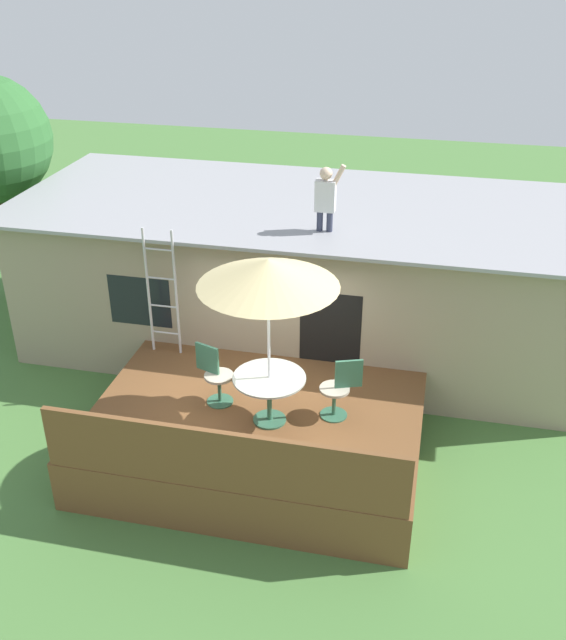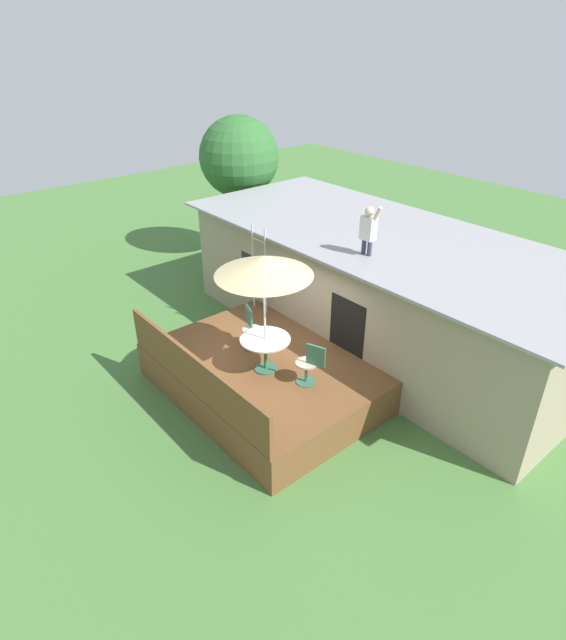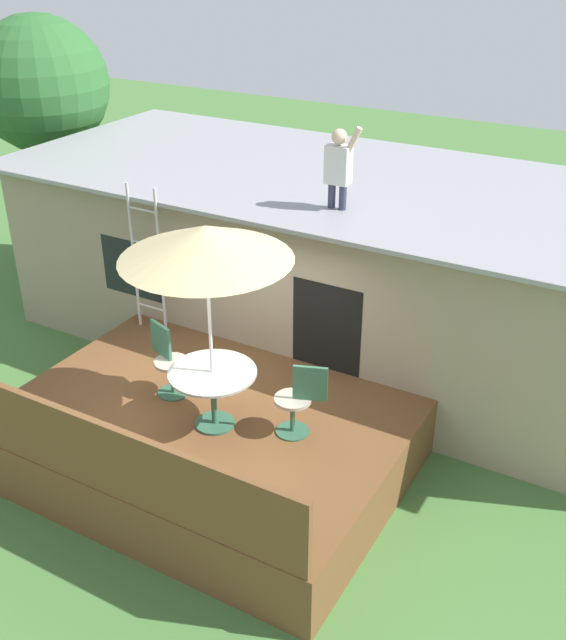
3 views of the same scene
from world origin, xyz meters
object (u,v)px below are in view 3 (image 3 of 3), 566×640
Objects in this scene: backyard_tree at (41,86)px; patio_chair_left at (168,360)px; patio_umbrella at (206,243)px; patio_table at (213,383)px; patio_chair_right at (299,400)px; step_ladder at (147,260)px; person_figure at (339,163)px.

patio_chair_left is at bearing -34.72° from backyard_tree.
patio_umbrella is at bearing 0.00° from patio_chair_left.
patio_chair_right is (0.95, 0.35, -0.13)m from patio_table.
person_figure is (2.48, 1.00, 1.51)m from step_ladder.
patio_umbrella reaches higher than patio_table.
backyard_tree is (-5.95, 4.13, 2.13)m from patio_chair_left.
patio_umbrella is 0.54× the size of backyard_tree.
patio_umbrella reaches higher than patio_chair_right.
person_figure is (0.32, 2.55, 2.02)m from patio_table.
backyard_tree is (-6.86, 4.45, 0.24)m from patio_umbrella.
step_ladder is (-2.16, 1.55, -1.25)m from patio_umbrella.
patio_table is at bearing 0.00° from patio_chair_left.
patio_chair_right is at bearing 20.43° from patio_chair_left.
person_figure is 0.24× the size of backyard_tree.
step_ladder is 1.98× the size of person_figure.
step_ladder is 2.39× the size of patio_chair_left.
step_ladder is 3.40m from patio_chair_right.
step_ladder is 0.47× the size of backyard_tree.
backyard_tree reaches higher than patio_table.
patio_table is 0.47× the size of step_ladder.
step_ladder reaches higher than patio_chair_left.
backyard_tree reaches higher than person_figure.
patio_chair_left and patio_chair_right have the same top height.
backyard_tree is at bearing -48.01° from patio_chair_right.
patio_table is at bearing -35.63° from step_ladder.
patio_chair_left is (-0.91, 0.32, -0.13)m from patio_table.
patio_chair_right is at bearing -21.00° from step_ladder.
person_figure is 3.33m from patio_chair_left.
person_figure is (0.32, 2.55, 0.26)m from patio_umbrella.
person_figure reaches higher than patio_umbrella.
patio_umbrella is at bearing -32.94° from backyard_tree.
person_figure is at bearing 82.78° from patio_umbrella.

